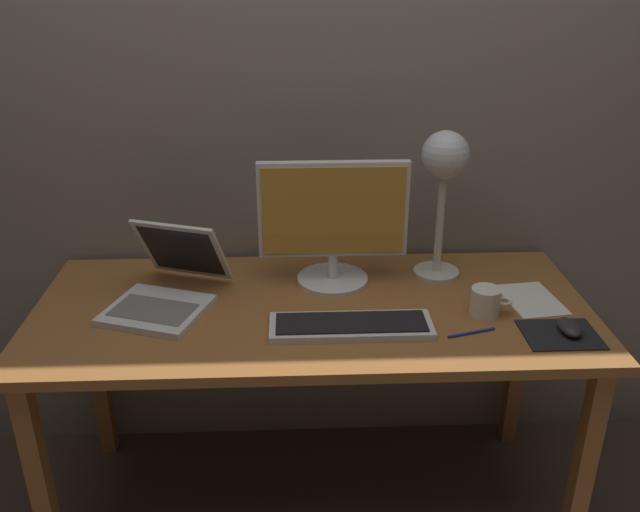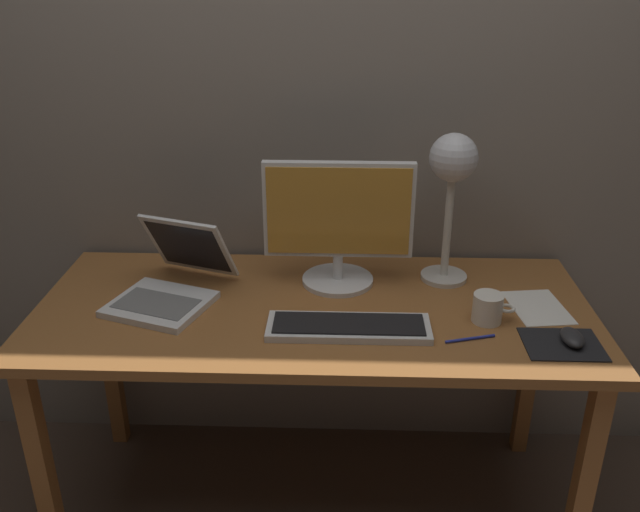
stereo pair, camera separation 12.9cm
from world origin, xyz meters
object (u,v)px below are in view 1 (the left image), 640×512
laptop (169,281)px  coffee_mug (486,302)px  monitor (333,220)px  keyboard_main (351,326)px  desk_lamp (444,170)px  pen (471,333)px  mouse (569,327)px

laptop → coffee_mug: (0.90, -0.12, -0.02)m
laptop → coffee_mug: size_ratio=3.61×
monitor → coffee_mug: 0.50m
monitor → keyboard_main: 0.35m
keyboard_main → desk_lamp: size_ratio=0.96×
monitor → keyboard_main: size_ratio=1.01×
monitor → keyboard_main: bearing=-83.6°
coffee_mug → pen: coffee_mug is taller
laptop → desk_lamp: (0.81, 0.14, 0.28)m
keyboard_main → pen: size_ratio=3.15×
desk_lamp → pen: size_ratio=3.29×
mouse → coffee_mug: 0.23m
keyboard_main → mouse: 0.58m
mouse → coffee_mug: (-0.20, 0.11, 0.02)m
keyboard_main → mouse: bearing=-4.6°
mouse → pen: mouse is taller
desk_lamp → pen: bearing=-86.5°
laptop → coffee_mug: laptop is taller
desk_lamp → coffee_mug: 0.41m
laptop → mouse: size_ratio=4.41×
laptop → mouse: (1.09, -0.24, -0.04)m
monitor → desk_lamp: desk_lamp is taller
mouse → coffee_mug: coffee_mug is taller
desk_lamp → coffee_mug: bearing=-72.0°
desk_lamp → coffee_mug: desk_lamp is taller
desk_lamp → keyboard_main: bearing=-132.2°
coffee_mug → laptop: bearing=172.2°
monitor → desk_lamp: (0.33, 0.04, 0.14)m
coffee_mug → keyboard_main: bearing=-170.2°
mouse → laptop: bearing=167.8°
monitor → desk_lamp: 0.36m
monitor → pen: (0.35, -0.33, -0.20)m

